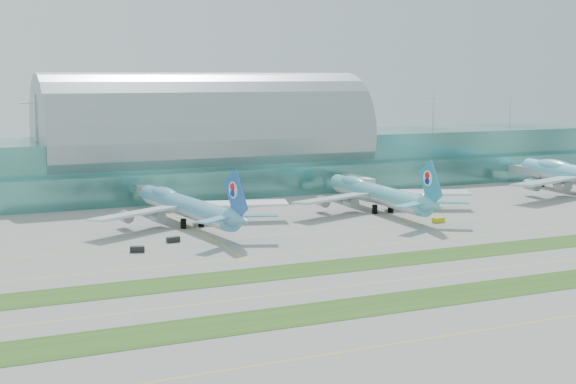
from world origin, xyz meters
name	(u,v)px	position (x,y,z in m)	size (l,w,h in m)	color
ground	(387,263)	(0.00, 0.00, 0.00)	(700.00, 700.00, 0.00)	gray
terminal	(207,152)	(0.01, 128.79, 14.23)	(340.00, 69.10, 36.00)	#3D7A75
grass_strip_near	(462,293)	(0.00, -28.00, 0.04)	(420.00, 12.00, 0.08)	#2D591E
grass_strip_far	(383,261)	(0.00, 2.00, 0.04)	(420.00, 12.00, 0.08)	#2D591E
taxiline_a	(533,322)	(0.00, -48.00, 0.01)	(420.00, 0.35, 0.01)	yellow
taxiline_b	(422,277)	(0.00, -14.00, 0.01)	(420.00, 0.35, 0.01)	yellow
taxiline_c	(349,248)	(0.00, 18.00, 0.01)	(420.00, 0.35, 0.01)	yellow
taxiline_d	(311,232)	(0.00, 40.00, 0.01)	(420.00, 0.35, 0.01)	yellow
airliner_b	(186,205)	(-27.74, 63.37, 5.81)	(59.79, 68.37, 18.83)	#5DA8CD
airliner_c	(377,192)	(33.67, 62.52, 5.90)	(61.26, 69.49, 19.14)	#5AB6C7
gse_c	(137,249)	(-48.77, 34.35, 0.73)	(3.44, 1.76, 1.46)	black
gse_d	(173,240)	(-37.71, 42.03, 0.71)	(3.32, 1.46, 1.42)	black
gse_e	(438,220)	(39.92, 37.95, 0.71)	(3.61, 1.61, 1.42)	#CAC30B
gse_f	(429,208)	(49.18, 56.52, 0.86)	(3.40, 2.06, 1.72)	black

